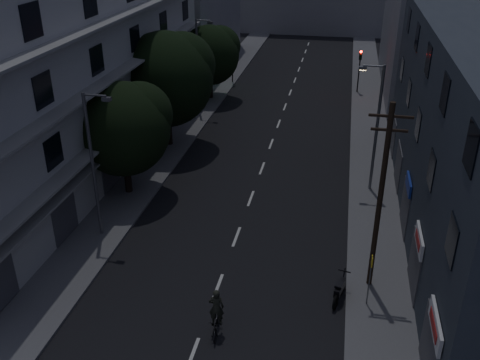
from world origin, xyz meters
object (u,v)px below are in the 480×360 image
(bus_stop_sign, at_px, (371,272))
(motorcycle, at_px, (339,290))
(cyclist, at_px, (217,318))
(utility_pole, at_px, (380,196))

(bus_stop_sign, bearing_deg, motorcycle, 169.20)
(bus_stop_sign, relative_size, cyclist, 1.14)
(bus_stop_sign, xyz_separation_m, motorcycle, (-1.24, 0.24, -1.37))
(utility_pole, distance_m, bus_stop_sign, 3.35)
(utility_pole, height_order, bus_stop_sign, utility_pole)
(utility_pole, relative_size, bus_stop_sign, 3.56)
(utility_pole, xyz_separation_m, bus_stop_sign, (-0.14, -1.53, -2.98))
(motorcycle, xyz_separation_m, cyclist, (-5.01, -3.18, 0.23))
(utility_pole, relative_size, cyclist, 4.08)
(motorcycle, bearing_deg, bus_stop_sign, 2.59)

